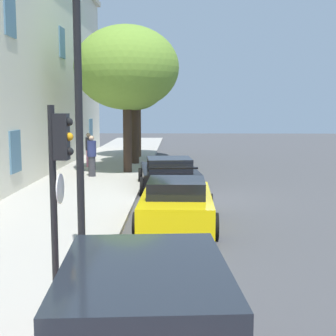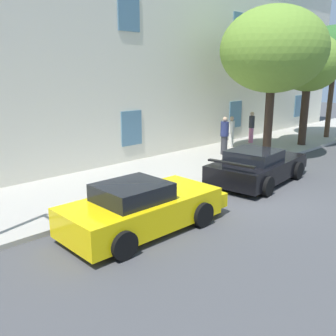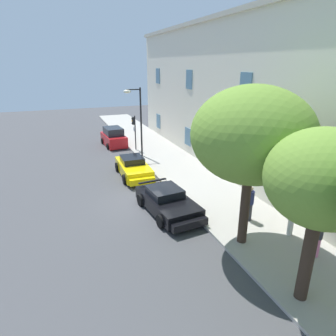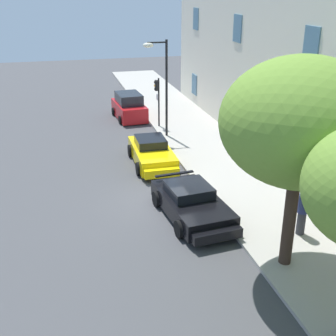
{
  "view_description": "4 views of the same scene",
  "coord_description": "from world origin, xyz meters",
  "px_view_note": "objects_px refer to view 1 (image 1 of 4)",
  "views": [
    {
      "loc": [
        -17.26,
        0.44,
        3.22
      ],
      "look_at": [
        -3.32,
        0.7,
        1.45
      ],
      "focal_mm": 52.56,
      "sensor_mm": 36.0,
      "label": 1
    },
    {
      "loc": [
        -10.19,
        -6.4,
        3.99
      ],
      "look_at": [
        -2.66,
        1.23,
        1.21
      ],
      "focal_mm": 39.86,
      "sensor_mm": 36.0,
      "label": 2
    },
    {
      "loc": [
        14.58,
        -4.24,
        7.53
      ],
      "look_at": [
        -2.22,
        2.25,
        1.05
      ],
      "focal_mm": 31.07,
      "sensor_mm": 36.0,
      "label": 3
    },
    {
      "loc": [
        16.39,
        -4.01,
        8.6
      ],
      "look_at": [
        -1.89,
        0.68,
        0.74
      ],
      "focal_mm": 47.12,
      "sensor_mm": 36.0,
      "label": 4
    }
  ],
  "objects_px": {
    "tree_midblock": "(138,74)",
    "street_lamp": "(101,60)",
    "sportscar_yellow_flank": "(168,174)",
    "tree_far_end": "(127,68)",
    "pedestrian_bystander": "(89,149)",
    "traffic_light": "(59,174)",
    "tree_near_kerb": "(135,83)",
    "sportscar_red_lead": "(177,204)",
    "pedestrian_strolling": "(79,154)",
    "pedestrian_admiring": "(92,156)"
  },
  "relations": [
    {
      "from": "tree_midblock",
      "to": "street_lamp",
      "type": "height_order",
      "value": "tree_midblock"
    },
    {
      "from": "sportscar_yellow_flank",
      "to": "tree_far_end",
      "type": "height_order",
      "value": "tree_far_end"
    },
    {
      "from": "tree_midblock",
      "to": "pedestrian_bystander",
      "type": "xyz_separation_m",
      "value": [
        -4.88,
        2.17,
        -4.06
      ]
    },
    {
      "from": "tree_midblock",
      "to": "traffic_light",
      "type": "xyz_separation_m",
      "value": [
        -22.65,
        -0.62,
        -2.84
      ]
    },
    {
      "from": "tree_near_kerb",
      "to": "street_lamp",
      "type": "height_order",
      "value": "tree_near_kerb"
    },
    {
      "from": "sportscar_red_lead",
      "to": "pedestrian_strolling",
      "type": "xyz_separation_m",
      "value": [
        10.05,
        4.65,
        0.37
      ]
    },
    {
      "from": "tree_near_kerb",
      "to": "tree_far_end",
      "type": "bearing_deg",
      "value": 178.94
    },
    {
      "from": "traffic_light",
      "to": "pedestrian_bystander",
      "type": "xyz_separation_m",
      "value": [
        17.77,
        2.79,
        -1.22
      ]
    },
    {
      "from": "tree_near_kerb",
      "to": "pedestrian_bystander",
      "type": "xyz_separation_m",
      "value": [
        -1.51,
        2.24,
        -3.37
      ]
    },
    {
      "from": "sportscar_red_lead",
      "to": "pedestrian_bystander",
      "type": "distance_m",
      "value": 12.52
    },
    {
      "from": "tree_far_end",
      "to": "traffic_light",
      "type": "xyz_separation_m",
      "value": [
        -15.79,
        -0.61,
        -2.67
      ]
    },
    {
      "from": "pedestrian_strolling",
      "to": "pedestrian_bystander",
      "type": "bearing_deg",
      "value": -5.86
    },
    {
      "from": "tree_near_kerb",
      "to": "pedestrian_admiring",
      "type": "bearing_deg",
      "value": 163.46
    },
    {
      "from": "street_lamp",
      "to": "sportscar_yellow_flank",
      "type": "bearing_deg",
      "value": -5.83
    },
    {
      "from": "street_lamp",
      "to": "pedestrian_strolling",
      "type": "relative_size",
      "value": 3.56
    },
    {
      "from": "pedestrian_admiring",
      "to": "pedestrian_strolling",
      "type": "bearing_deg",
      "value": 26.82
    },
    {
      "from": "sportscar_yellow_flank",
      "to": "street_lamp",
      "type": "relative_size",
      "value": 0.85
    },
    {
      "from": "pedestrian_admiring",
      "to": "tree_midblock",
      "type": "bearing_deg",
      "value": -9.52
    },
    {
      "from": "tree_far_end",
      "to": "street_lamp",
      "type": "xyz_separation_m",
      "value": [
        -13.79,
        -0.95,
        -0.89
      ]
    },
    {
      "from": "sportscar_yellow_flank",
      "to": "tree_midblock",
      "type": "relative_size",
      "value": 0.74
    },
    {
      "from": "sportscar_yellow_flank",
      "to": "tree_far_end",
      "type": "relative_size",
      "value": 0.71
    },
    {
      "from": "sportscar_red_lead",
      "to": "sportscar_yellow_flank",
      "type": "height_order",
      "value": "sportscar_red_lead"
    },
    {
      "from": "traffic_light",
      "to": "pedestrian_admiring",
      "type": "bearing_deg",
      "value": 8.06
    },
    {
      "from": "sportscar_red_lead",
      "to": "tree_midblock",
      "type": "relative_size",
      "value": 0.72
    },
    {
      "from": "sportscar_yellow_flank",
      "to": "pedestrian_admiring",
      "type": "bearing_deg",
      "value": 55.52
    },
    {
      "from": "pedestrian_admiring",
      "to": "street_lamp",
      "type": "bearing_deg",
      "value": -169.12
    },
    {
      "from": "pedestrian_admiring",
      "to": "pedestrian_bystander",
      "type": "xyz_separation_m",
      "value": [
        3.47,
        0.76,
        -0.02
      ]
    },
    {
      "from": "sportscar_yellow_flank",
      "to": "pedestrian_strolling",
      "type": "xyz_separation_m",
      "value": [
        4.17,
        4.31,
        0.38
      ]
    },
    {
      "from": "tree_near_kerb",
      "to": "traffic_light",
      "type": "relative_size",
      "value": 1.87
    },
    {
      "from": "tree_near_kerb",
      "to": "pedestrian_bystander",
      "type": "relative_size",
      "value": 3.37
    },
    {
      "from": "tree_midblock",
      "to": "pedestrian_strolling",
      "type": "relative_size",
      "value": 4.05
    },
    {
      "from": "street_lamp",
      "to": "pedestrian_admiring",
      "type": "relative_size",
      "value": 3.15
    },
    {
      "from": "sportscar_yellow_flank",
      "to": "tree_near_kerb",
      "type": "height_order",
      "value": "tree_near_kerb"
    },
    {
      "from": "tree_midblock",
      "to": "traffic_light",
      "type": "distance_m",
      "value": 22.83
    },
    {
      "from": "traffic_light",
      "to": "pedestrian_admiring",
      "type": "distance_m",
      "value": 14.49
    },
    {
      "from": "sportscar_yellow_flank",
      "to": "tree_midblock",
      "type": "distance_m",
      "value": 11.76
    },
    {
      "from": "pedestrian_admiring",
      "to": "pedestrian_strolling",
      "type": "relative_size",
      "value": 1.13
    },
    {
      "from": "street_lamp",
      "to": "pedestrian_admiring",
      "type": "bearing_deg",
      "value": 10.88
    },
    {
      "from": "tree_near_kerb",
      "to": "traffic_light",
      "type": "xyz_separation_m",
      "value": [
        -19.27,
        -0.55,
        -2.15
      ]
    },
    {
      "from": "street_lamp",
      "to": "pedestrian_strolling",
      "type": "height_order",
      "value": "street_lamp"
    },
    {
      "from": "tree_far_end",
      "to": "pedestrian_admiring",
      "type": "xyz_separation_m",
      "value": [
        -1.49,
        1.41,
        -3.87
      ]
    },
    {
      "from": "tree_near_kerb",
      "to": "tree_midblock",
      "type": "relative_size",
      "value": 0.9
    },
    {
      "from": "traffic_light",
      "to": "pedestrian_admiring",
      "type": "height_order",
      "value": "traffic_light"
    },
    {
      "from": "tree_near_kerb",
      "to": "pedestrian_admiring",
      "type": "distance_m",
      "value": 6.18
    },
    {
      "from": "traffic_light",
      "to": "sportscar_red_lead",
      "type": "bearing_deg",
      "value": -15.56
    },
    {
      "from": "sportscar_red_lead",
      "to": "tree_far_end",
      "type": "distance_m",
      "value": 10.87
    },
    {
      "from": "tree_midblock",
      "to": "pedestrian_strolling",
      "type": "distance_m",
      "value": 8.05
    },
    {
      "from": "tree_far_end",
      "to": "tree_midblock",
      "type": "bearing_deg",
      "value": 0.1
    },
    {
      "from": "street_lamp",
      "to": "tree_midblock",
      "type": "bearing_deg",
      "value": 2.67
    },
    {
      "from": "sportscar_red_lead",
      "to": "tree_far_end",
      "type": "height_order",
      "value": "tree_far_end"
    }
  ]
}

